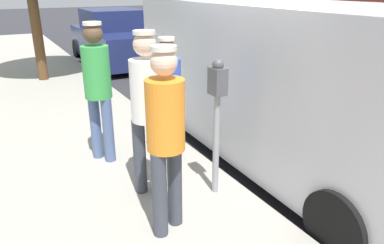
# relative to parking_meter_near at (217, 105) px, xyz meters

# --- Properties ---
(ground_plane) EXTENTS (80.00, 80.00, 0.00)m
(ground_plane) POSITION_rel_parking_meter_near_xyz_m (-1.35, -0.39, -1.18)
(ground_plane) COLOR #2D2D33
(sidewalk_slab) EXTENTS (5.00, 32.00, 0.15)m
(sidewalk_slab) POSITION_rel_parking_meter_near_xyz_m (2.15, -0.39, -1.11)
(sidewalk_slab) COLOR #9E998E
(sidewalk_slab) RESTS_ON ground
(parking_meter_near) EXTENTS (0.14, 0.18, 1.52)m
(parking_meter_near) POSITION_rel_parking_meter_near_xyz_m (0.00, 0.00, 0.00)
(parking_meter_near) COLOR gray
(parking_meter_near) RESTS_ON sidewalk_slab
(pedestrian_in_orange) EXTENTS (0.34, 0.34, 1.76)m
(pedestrian_in_orange) POSITION_rel_parking_meter_near_xyz_m (0.76, 0.35, -0.02)
(pedestrian_in_orange) COLOR #383D47
(pedestrian_in_orange) RESTS_ON sidewalk_slab
(pedestrian_in_blue) EXTENTS (0.34, 0.36, 1.63)m
(pedestrian_in_blue) POSITION_rel_parking_meter_near_xyz_m (0.11, -0.98, -0.10)
(pedestrian_in_blue) COLOR #726656
(pedestrian_in_blue) RESTS_ON sidewalk_slab
(pedestrian_in_white) EXTENTS (0.34, 0.34, 1.80)m
(pedestrian_in_white) POSITION_rel_parking_meter_near_xyz_m (0.64, -0.36, 0.01)
(pedestrian_in_white) COLOR #383D47
(pedestrian_in_white) RESTS_ON sidewalk_slab
(pedestrian_in_green) EXTENTS (0.34, 0.34, 1.80)m
(pedestrian_in_green) POSITION_rel_parking_meter_near_xyz_m (0.86, -1.43, 0.01)
(pedestrian_in_green) COLOR #4C608C
(pedestrian_in_green) RESTS_ON sidewalk_slab
(parked_van) EXTENTS (2.24, 5.25, 2.15)m
(parked_van) POSITION_rel_parking_meter_near_xyz_m (-1.50, -0.72, -0.03)
(parked_van) COLOR #BCBCC1
(parked_van) RESTS_ON ground
(parked_sedan_behind) EXTENTS (1.96, 4.41, 1.65)m
(parked_sedan_behind) POSITION_rel_parking_meter_near_xyz_m (-1.54, -8.34, -0.43)
(parked_sedan_behind) COLOR navy
(parked_sedan_behind) RESTS_ON ground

